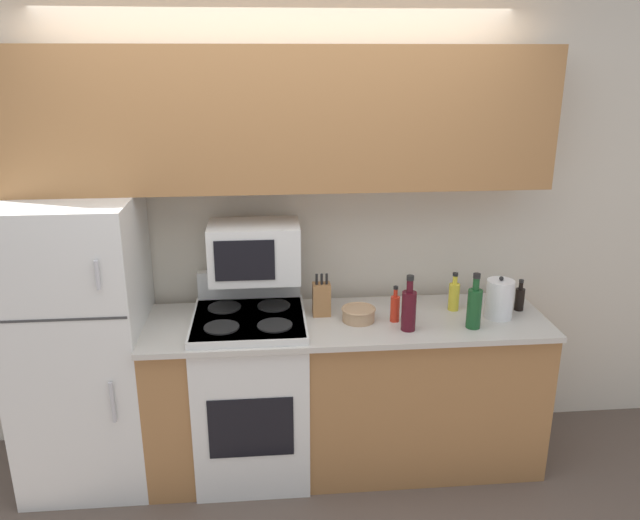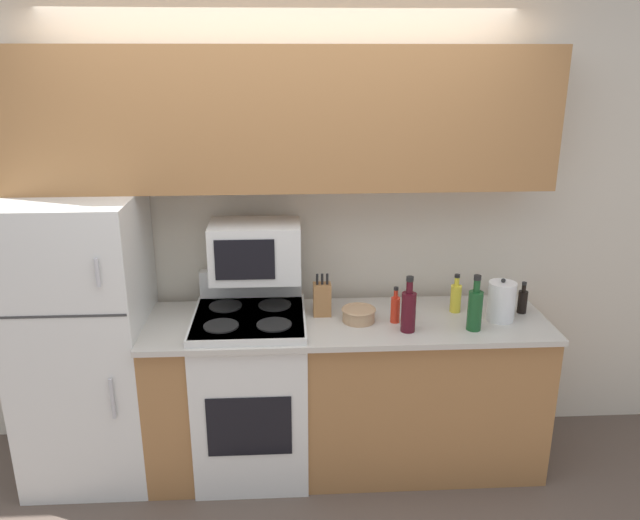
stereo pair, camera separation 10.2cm
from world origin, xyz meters
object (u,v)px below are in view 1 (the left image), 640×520
Objects in this scene: bowl at (359,314)px; bottle_wine_green at (474,307)px; stove at (252,391)px; kettle at (499,299)px; microwave at (254,251)px; bottle_hot_sauce at (395,308)px; refrigerator at (83,344)px; bottle_wine_red at (409,309)px; knife_block at (322,299)px; bottle_soy_sauce at (520,298)px; bottle_cooking_spray at (454,295)px.

bowl is 0.62× the size of bottle_wine_green.
kettle is at bearing -1.87° from stove.
microwave is 2.42× the size of bottle_hot_sauce.
bottle_wine_red is (1.72, -0.20, 0.22)m from refrigerator.
refrigerator is 1.30m from knife_block.
bottle_hot_sauce is (0.78, -0.05, 0.50)m from stove.
bottle_hot_sauce is (0.38, -0.12, -0.02)m from knife_block.
microwave is 1.62× the size of bottle_wine_red.
microwave reaches higher than stove.
bottle_hot_sauce is at bearing -179.90° from kettle.
bottle_hot_sauce is (-0.73, -0.09, 0.01)m from bottle_soy_sauce.
bottle_hot_sauce reaches higher than bottle_soy_sauce.
kettle is (0.77, -0.02, 0.07)m from bowl.
kettle reaches higher than stove.
bottle_hot_sauce is at bearing -2.99° from refrigerator.
bottle_hot_sauce is 0.91× the size of bottle_cooking_spray.
bottle_cooking_spray is at bearing 1.06° from refrigerator.
knife_block is (0.40, 0.08, 0.51)m from stove.
bottle_wine_green is (-0.33, -0.21, 0.05)m from bottle_soy_sauce.
microwave is (0.93, 0.10, 0.46)m from refrigerator.
microwave is at bearing 74.41° from stove.
knife_block is 0.49m from bottle_wine_red.
stove is at bearing -178.32° from bottle_soy_sauce.
refrigerator is 7.95× the size of bottle_hot_sauce.
bottle_soy_sauce is (0.92, 0.07, 0.03)m from bowl.
refrigerator reaches higher than bottle_soy_sauce.
knife_block is at bearing 151.33° from bottle_wine_red.
kettle is at bearing -30.02° from bottle_cooking_spray.
refrigerator is 1.04m from microwave.
kettle reaches higher than bottle_soy_sauce.
knife_block reaches higher than stove.
microwave is at bearing 165.28° from bottle_wine_green.
bottle_cooking_spray is at bearing 174.53° from bottle_soy_sauce.
bottle_wine_red reaches higher than stove.
bottle_wine_red is at bearing -163.21° from bottle_soy_sauce.
bottle_wine_red is 1.26× the size of kettle.
bowl is at bearing 178.37° from kettle.
bottle_hot_sauce is 0.84× the size of kettle.
knife_block is 1.30× the size of bowl.
bottle_wine_green is 1.36× the size of bottle_cooking_spray.
refrigerator is at bearing -178.52° from knife_block.
bottle_soy_sauce is at bearing 4.14° from bowl.
refrigerator is at bearing 177.80° from kettle.
refrigerator is 3.28× the size of microwave.
bottle_cooking_spray reaches higher than bowl.
stove is at bearing -2.70° from refrigerator.
stove is at bearing 176.69° from bottle_hot_sauce.
refrigerator reaches higher than microwave.
bottle_soy_sauce is 0.90× the size of bottle_hot_sauce.
refrigerator is 2.09m from bottle_wine_green.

